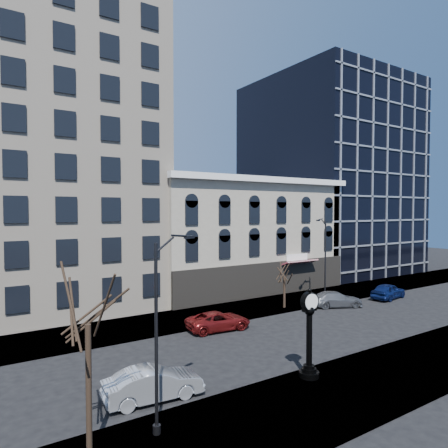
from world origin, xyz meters
TOP-DOWN VIEW (x-y plane):
  - ground at (0.00, 0.00)m, footprint 160.00×160.00m
  - sidewalk_far at (0.00, 8.00)m, footprint 160.00×6.00m
  - sidewalk_near at (0.00, -8.00)m, footprint 160.00×6.00m
  - cream_tower at (-6.11, 18.88)m, footprint 15.90×15.40m
  - victorian_row at (12.00, 15.89)m, footprint 22.60×11.19m
  - glass_office at (32.00, 20.91)m, footprint 20.00×20.15m
  - street_clock at (0.90, -6.00)m, footprint 1.08×1.08m
  - street_lamp_near at (-7.56, -6.40)m, footprint 2.02×0.86m
  - street_lamp_far at (15.06, 6.21)m, footprint 2.04×0.98m
  - bare_tree_near at (-10.78, -6.67)m, footprint 4.55×4.55m
  - bare_tree_far at (10.09, 6.25)m, footprint 2.59×2.59m
  - car_near_b at (-7.00, -3.62)m, footprint 4.85×2.07m
  - car_far_a at (1.54, 4.07)m, footprint 5.15×2.78m
  - car_far_b at (14.62, 4.14)m, footprint 5.28×3.85m
  - car_far_c at (21.68, 3.52)m, footprint 4.89×2.60m

SIDE VIEW (x-z plane):
  - ground at x=0.00m, z-range 0.00..0.00m
  - sidewalk_far at x=0.00m, z-range 0.00..0.12m
  - sidewalk_near at x=0.00m, z-range 0.00..0.12m
  - car_far_a at x=1.54m, z-range 0.00..1.37m
  - car_far_b at x=14.62m, z-range 0.00..1.42m
  - car_near_b at x=-7.00m, z-range 0.00..1.55m
  - car_far_c at x=21.68m, z-range 0.00..1.59m
  - street_clock at x=0.90m, z-range -0.11..4.65m
  - bare_tree_far at x=10.09m, z-range 1.24..5.68m
  - victorian_row at x=12.00m, z-range -0.25..12.25m
  - bare_tree_near at x=-10.78m, z-range 2.12..9.93m
  - street_lamp_near at x=-7.56m, z-range 2.18..10.25m
  - street_lamp_far at x=15.06m, z-range 2.23..10.50m
  - glass_office at x=32.00m, z-range 0.00..28.00m
  - cream_tower at x=-6.11m, z-range -1.93..40.57m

